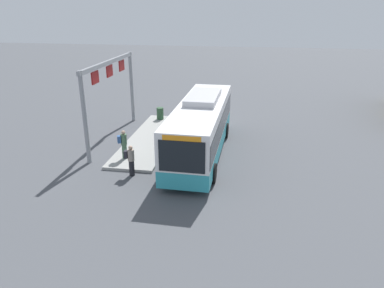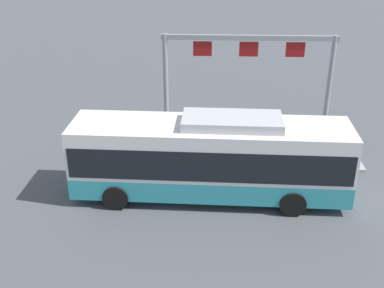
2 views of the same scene
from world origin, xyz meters
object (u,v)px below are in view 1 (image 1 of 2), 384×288
(bus_main, at_px, (201,125))
(person_waiting_near, at_px, (131,160))
(person_boarding, at_px, (123,144))
(trash_bin, at_px, (160,113))

(bus_main, bearing_deg, person_waiting_near, -41.02)
(person_boarding, relative_size, trash_bin, 1.86)
(person_waiting_near, bearing_deg, bus_main, 48.83)
(bus_main, distance_m, person_waiting_near, 4.81)
(person_waiting_near, xyz_separation_m, trash_bin, (-9.46, -0.81, -0.28))
(bus_main, xyz_separation_m, person_boarding, (1.75, -4.16, -0.76))
(trash_bin, bearing_deg, person_boarding, -1.35)
(person_waiting_near, bearing_deg, trash_bin, 95.94)
(bus_main, height_order, person_waiting_near, bus_main)
(bus_main, relative_size, person_boarding, 6.46)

